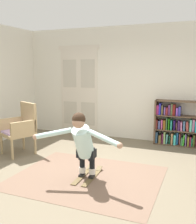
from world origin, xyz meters
The scene contains 8 objects.
ground_plane centered at (0.00, 0.00, 0.00)m, with size 7.20×7.20×0.00m, color #6F634F.
back_wall centered at (0.00, 2.60, 1.45)m, with size 6.00×0.10×2.90m, color silver.
double_door centered at (-1.46, 2.54, 1.23)m, with size 1.22×0.05×2.45m.
rug centered at (0.01, -0.17, 0.00)m, with size 2.43×1.97×0.01m, color brown.
bookshelf centered at (1.39, 2.39, 0.45)m, with size 1.52×0.30×1.08m.
wicker_chair centered at (-1.85, 0.47, 0.58)m, with size 0.80×0.80×1.10m.
skis_pair centered at (0.01, -0.14, 0.02)m, with size 0.30×0.79×0.07m.
person_skier centered at (0.02, -0.35, 0.69)m, with size 1.46×0.64×1.09m.
Camera 1 is at (1.76, -3.99, 1.82)m, focal length 41.98 mm.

